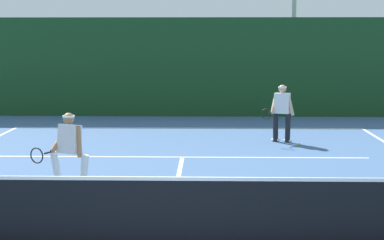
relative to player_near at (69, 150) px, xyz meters
The scene contains 9 objects.
court_line_baseline_far 8.60m from the player_near, 76.79° to the left, with size 11.01×0.10×0.01m, color white.
court_line_service 4.14m from the player_near, 61.22° to the left, with size 8.98×0.10×0.01m, color white.
court_line_centre 2.14m from the player_near, ahead, with size 0.10×6.40×0.01m, color white.
tennis_net 3.56m from the player_near, 56.55° to the right, with size 12.06×0.09×1.11m.
player_near is the anchor object (origin of this frame).
player_far 7.40m from the player_near, 51.53° to the left, with size 0.96×0.82×1.59m.
tennis_ball 7.32m from the player_near, 46.38° to the left, with size 0.07×0.07×0.07m, color #D1E033.
tennis_ball_extra 1.67m from the player_near, 63.39° to the right, with size 0.07×0.07×0.07m, color #D1E033.
back_fence_windscreen 11.44m from the player_near, 80.13° to the left, with size 19.58×0.12×3.56m, color #173F1D.
Camera 1 is at (0.60, -8.27, 2.93)m, focal length 58.20 mm.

